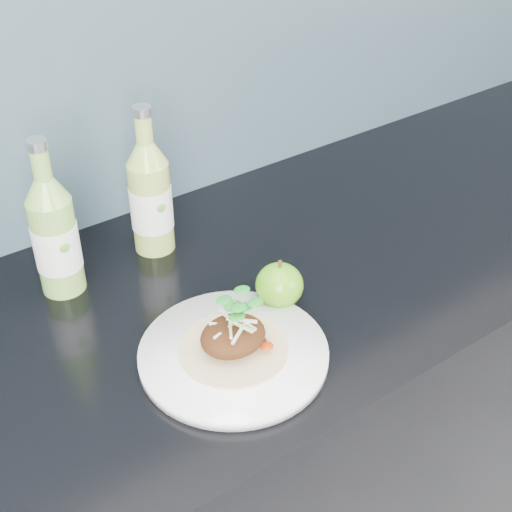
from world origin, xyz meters
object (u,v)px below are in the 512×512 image
at_px(dinner_plate, 233,354).
at_px(cider_bottle_right, 151,198).
at_px(cider_bottle_left, 55,236).
at_px(green_apple, 279,285).

height_order(dinner_plate, cider_bottle_right, cider_bottle_right).
bearing_deg(cider_bottle_right, dinner_plate, -96.63).
bearing_deg(cider_bottle_left, dinner_plate, -91.03).
bearing_deg(cider_bottle_left, green_apple, -66.79).
height_order(dinner_plate, cider_bottle_left, cider_bottle_left).
xyz_separation_m(cider_bottle_left, cider_bottle_right, (0.16, 0.01, 0.00)).
relative_size(cider_bottle_left, cider_bottle_right, 1.00).
relative_size(dinner_plate, cider_bottle_left, 1.10).
distance_m(green_apple, cider_bottle_left, 0.33).
distance_m(dinner_plate, green_apple, 0.14).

